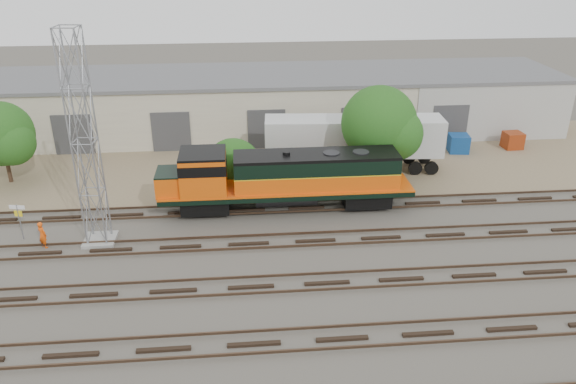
{
  "coord_description": "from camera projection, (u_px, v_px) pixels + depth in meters",
  "views": [
    {
      "loc": [
        -0.28,
        -27.52,
        16.79
      ],
      "look_at": [
        2.57,
        4.0,
        2.2
      ],
      "focal_mm": 35.0,
      "sensor_mm": 36.0,
      "label": 1
    }
  ],
  "objects": [
    {
      "name": "signal_tower",
      "position": [
        85.0,
        145.0,
        31.13
      ],
      "size": [
        1.85,
        1.85,
        12.52
      ],
      "rotation": [
        0.0,
        0.0,
        -0.09
      ],
      "color": "gray",
      "rests_on": "ground"
    },
    {
      "name": "sign_post",
      "position": [
        19.0,
        215.0,
        33.23
      ],
      "size": [
        0.94,
        0.22,
        2.32
      ],
      "color": "gray",
      "rests_on": "ground"
    },
    {
      "name": "dirt_strip",
      "position": [
        244.0,
        161.0,
        45.5
      ],
      "size": [
        80.0,
        16.0,
        0.02
      ],
      "primitive_type": "cube",
      "color": "#726047",
      "rests_on": "ground"
    },
    {
      "name": "tracks",
      "position": [
        251.0,
        287.0,
        29.19
      ],
      "size": [
        80.0,
        20.4,
        0.28
      ],
      "color": "black",
      "rests_on": "ground"
    },
    {
      "name": "worker",
      "position": [
        42.0,
        235.0,
        32.7
      ],
      "size": [
        0.72,
        0.68,
        1.66
      ],
      "primitive_type": "imported",
      "rotation": [
        0.0,
        0.0,
        2.51
      ],
      "color": "#F2500D",
      "rests_on": "ground"
    },
    {
      "name": "locomotive",
      "position": [
        282.0,
        178.0,
        36.6
      ],
      "size": [
        16.6,
        2.91,
        3.99
      ],
      "color": "black",
      "rests_on": "tracks"
    },
    {
      "name": "semi_trailer",
      "position": [
        358.0,
        138.0,
        42.88
      ],
      "size": [
        13.66,
        3.64,
        4.16
      ],
      "rotation": [
        0.0,
        0.0,
        -0.07
      ],
      "color": "silver",
      "rests_on": "ground"
    },
    {
      "name": "dumpster_red",
      "position": [
        513.0,
        140.0,
        48.05
      ],
      "size": [
        1.59,
        1.49,
        1.4
      ],
      "primitive_type": "cube",
      "rotation": [
        0.0,
        0.0,
        0.06
      ],
      "color": "maroon",
      "rests_on": "ground"
    },
    {
      "name": "ground",
      "position": [
        249.0,
        258.0,
        31.94
      ],
      "size": [
        140.0,
        140.0,
        0.0
      ],
      "primitive_type": "plane",
      "color": "#47423A",
      "rests_on": "ground"
    },
    {
      "name": "dumpster_blue",
      "position": [
        458.0,
        144.0,
        47.17
      ],
      "size": [
        1.77,
        1.68,
        1.5
      ],
      "primitive_type": "cube",
      "rotation": [
        0.0,
        0.0,
        -0.12
      ],
      "color": "navy",
      "rests_on": "ground"
    },
    {
      "name": "tree_mid",
      "position": [
        236.0,
        169.0,
        39.6
      ],
      "size": [
        4.28,
        4.07,
        4.07
      ],
      "color": "#382619",
      "rests_on": "ground"
    },
    {
      "name": "tree_east",
      "position": [
        383.0,
        126.0,
        39.66
      ],
      "size": [
        5.65,
        5.38,
        7.26
      ],
      "color": "#382619",
      "rests_on": "ground"
    },
    {
      "name": "tree_west",
      "position": [
        4.0,
        136.0,
        40.1
      ],
      "size": [
        4.89,
        4.65,
        6.09
      ],
      "color": "#382619",
      "rests_on": "ground"
    },
    {
      "name": "warehouse",
      "position": [
        242.0,
        103.0,
        51.61
      ],
      "size": [
        58.4,
        10.4,
        5.3
      ],
      "color": "beige",
      "rests_on": "ground"
    }
  ]
}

